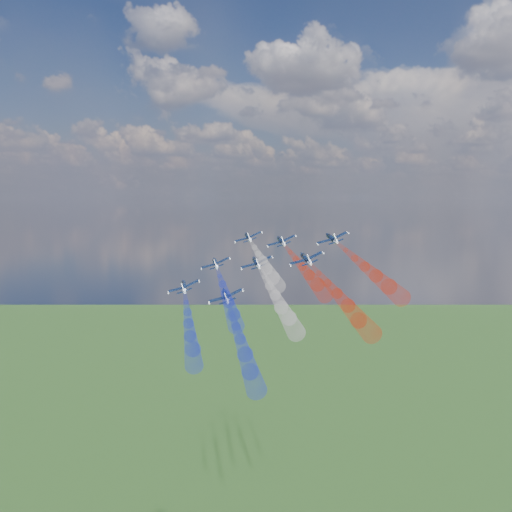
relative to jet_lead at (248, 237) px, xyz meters
The scene contains 16 objects.
jet_lead is the anchor object (origin of this frame).
trail_lead 26.11m from the jet_lead, 45.46° to the right, with size 3.82×42.08×3.82m, color white, non-canonical shape.
jet_inner_left 16.29m from the jet_lead, 94.26° to the right, with size 9.18×11.47×3.06m, color black, non-canonical shape.
trail_inner_left 38.87m from the jet_lead, 62.88° to the right, with size 3.82×42.08×3.82m, color #1A2AE1, non-canonical shape.
jet_inner_right 13.64m from the jet_lead, ahead, with size 9.18×11.47×3.06m, color black, non-canonical shape.
trail_inner_right 37.85m from the jet_lead, 32.88° to the right, with size 3.82×42.08×3.82m, color red, non-canonical shape.
jet_outer_left 31.74m from the jet_lead, 90.22° to the right, with size 9.18×11.47×3.06m, color black, non-canonical shape.
trail_outer_left 53.61m from the jet_lead, 69.46° to the right, with size 3.82×42.08×3.82m, color #1A2AE1, non-canonical shape.
jet_center_third 25.19m from the jet_lead, 48.91° to the right, with size 9.18×11.47×3.06m, color black, non-canonical shape.
trail_center_third 51.27m from the jet_lead, 47.15° to the right, with size 3.82×42.08×3.82m, color white, non-canonical shape.
jet_outer_right 32.25m from the jet_lead, ahead, with size 9.18×11.47×3.06m, color black, non-canonical shape.
trail_outer_right 55.23m from the jet_lead, 25.34° to the right, with size 3.82×42.08×3.82m, color red, non-canonical shape.
jet_rear_left 39.67m from the jet_lead, 62.53° to the right, with size 9.18×11.47×3.06m, color black, non-canonical shape.
trail_rear_left 64.99m from the jet_lead, 55.63° to the right, with size 3.82×42.08×3.82m, color #1A2AE1, non-canonical shape.
jet_rear_right 37.49m from the jet_lead, 31.21° to the right, with size 9.18×11.47×3.06m, color black, non-canonical shape.
trail_rear_right 63.06m from the jet_lead, 37.01° to the right, with size 3.82×42.08×3.82m, color red, non-canonical shape.
Camera 1 is at (95.31, -133.16, 184.61)m, focal length 40.36 mm.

